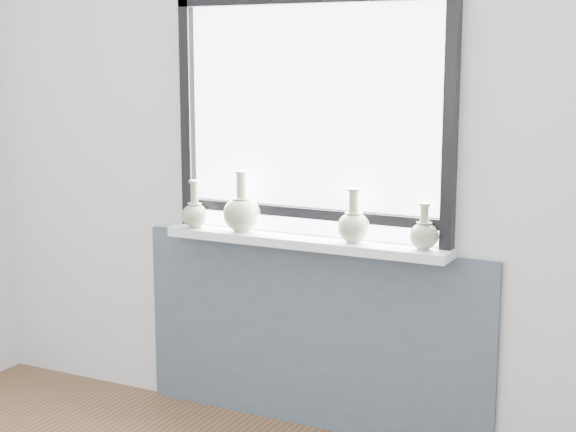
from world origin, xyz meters
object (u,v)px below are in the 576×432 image
at_px(vase_a, 195,213).
at_px(vase_d, 424,234).
at_px(windowsill, 304,242).
at_px(vase_b, 242,212).
at_px(vase_c, 354,224).

bearing_deg(vase_a, vase_d, 1.33).
bearing_deg(vase_d, windowsill, 179.81).
relative_size(windowsill, vase_a, 6.00).
xyz_separation_m(windowsill, vase_b, (-0.31, -0.01, 0.11)).
bearing_deg(vase_d, vase_a, -178.67).
distance_m(windowsill, vase_c, 0.25).
height_order(vase_b, vase_d, vase_b).
bearing_deg(vase_b, vase_a, -175.49).
distance_m(vase_b, vase_d, 0.85).
distance_m(vase_a, vase_c, 0.78).
xyz_separation_m(vase_c, vase_d, (0.31, 0.00, -0.01)).
xyz_separation_m(windowsill, vase_a, (-0.55, -0.03, 0.09)).
bearing_deg(vase_c, vase_b, -179.51).
relative_size(vase_b, vase_c, 1.18).
bearing_deg(windowsill, vase_d, -0.19).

